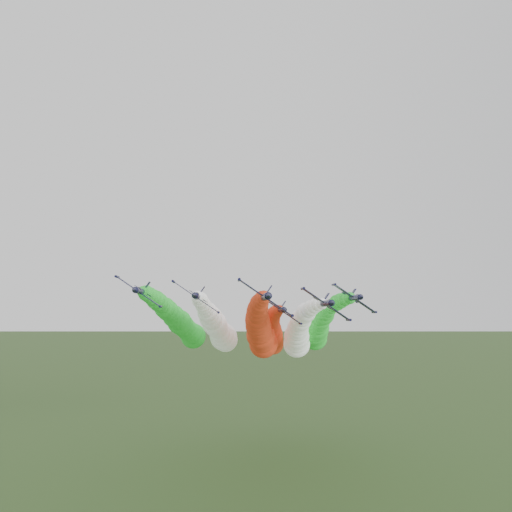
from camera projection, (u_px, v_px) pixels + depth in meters
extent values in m
cylinder|color=#111133|center=(266.00, 297.00, 70.35)|extent=(1.42, 8.37, 1.42)
cone|color=#111133|center=(269.00, 296.00, 65.46)|extent=(1.29, 1.67, 1.29)
cone|color=black|center=(263.00, 298.00, 74.87)|extent=(1.29, 0.84, 1.29)
ellipsoid|color=black|center=(268.00, 294.00, 68.55)|extent=(0.94, 1.75, 0.89)
cube|color=#111133|center=(265.00, 298.00, 70.15)|extent=(7.45, 1.77, 5.11)
cylinder|color=#111133|center=(239.00, 280.00, 70.18)|extent=(0.57, 2.42, 0.57)
cylinder|color=#111133|center=(291.00, 315.00, 70.11)|extent=(0.57, 2.42, 0.57)
cube|color=#111133|center=(268.00, 292.00, 73.99)|extent=(1.31, 1.40, 1.84)
cube|color=#111133|center=(264.00, 297.00, 73.87)|extent=(2.98, 1.02, 2.06)
sphere|color=#B62D14|center=(264.00, 297.00, 73.58)|extent=(2.07, 2.07, 2.07)
sphere|color=#B62D14|center=(262.00, 299.00, 77.35)|extent=(2.51, 2.51, 2.51)
sphere|color=#B62D14|center=(260.00, 301.00, 81.11)|extent=(2.74, 2.74, 2.74)
sphere|color=#B62D14|center=(259.00, 303.00, 84.86)|extent=(3.26, 3.26, 3.26)
sphere|color=#B62D14|center=(258.00, 306.00, 88.60)|extent=(3.31, 3.31, 3.31)
sphere|color=#B62D14|center=(258.00, 309.00, 92.34)|extent=(3.90, 3.90, 3.90)
sphere|color=#B62D14|center=(257.00, 311.00, 96.08)|extent=(4.29, 4.29, 4.29)
sphere|color=#B62D14|center=(257.00, 314.00, 99.81)|extent=(4.04, 4.04, 4.04)
sphere|color=#B62D14|center=(257.00, 317.00, 103.54)|extent=(5.00, 5.00, 5.00)
sphere|color=#B62D14|center=(258.00, 320.00, 107.27)|extent=(5.44, 5.44, 5.44)
sphere|color=#B62D14|center=(258.00, 323.00, 110.99)|extent=(5.63, 5.63, 5.63)
sphere|color=#B62D14|center=(258.00, 326.00, 114.71)|extent=(5.98, 5.98, 5.98)
sphere|color=#B62D14|center=(259.00, 329.00, 118.43)|extent=(5.84, 5.84, 5.84)
sphere|color=#B62D14|center=(260.00, 332.00, 122.14)|extent=(6.12, 6.12, 6.12)
sphere|color=#B62D14|center=(261.00, 335.00, 125.86)|extent=(7.21, 7.21, 7.21)
sphere|color=#B62D14|center=(261.00, 338.00, 129.57)|extent=(6.64, 6.64, 6.64)
sphere|color=#B62D14|center=(262.00, 341.00, 133.28)|extent=(6.52, 6.52, 6.52)
sphere|color=#B62D14|center=(264.00, 344.00, 136.99)|extent=(7.92, 7.92, 7.92)
cylinder|color=#111133|center=(196.00, 296.00, 81.63)|extent=(1.42, 8.37, 1.42)
cone|color=#111133|center=(195.00, 295.00, 76.73)|extent=(1.29, 1.67, 1.29)
cone|color=black|center=(198.00, 297.00, 86.15)|extent=(1.29, 0.84, 1.29)
ellipsoid|color=black|center=(197.00, 294.00, 79.83)|extent=(0.94, 1.75, 0.89)
cube|color=#111133|center=(196.00, 297.00, 81.42)|extent=(7.45, 1.77, 5.11)
cylinder|color=#111133|center=(173.00, 282.00, 81.46)|extent=(0.57, 2.42, 0.57)
cylinder|color=#111133|center=(218.00, 312.00, 81.39)|extent=(0.57, 2.42, 0.57)
cube|color=#111133|center=(201.00, 292.00, 85.27)|extent=(1.31, 1.40, 1.84)
cube|color=#111133|center=(198.00, 296.00, 85.15)|extent=(2.98, 1.02, 2.06)
sphere|color=white|center=(197.00, 297.00, 84.85)|extent=(2.15, 2.15, 2.15)
sphere|color=white|center=(199.00, 298.00, 88.62)|extent=(2.51, 2.51, 2.51)
sphere|color=white|center=(200.00, 300.00, 92.38)|extent=(3.01, 3.01, 3.01)
sphere|color=white|center=(201.00, 302.00, 96.13)|extent=(2.83, 2.83, 2.83)
sphere|color=white|center=(203.00, 304.00, 99.88)|extent=(3.21, 3.21, 3.21)
sphere|color=white|center=(204.00, 307.00, 103.62)|extent=(3.36, 3.36, 3.36)
sphere|color=white|center=(206.00, 309.00, 107.35)|extent=(3.54, 3.54, 3.54)
sphere|color=white|center=(207.00, 312.00, 111.09)|extent=(4.49, 4.49, 4.49)
sphere|color=white|center=(209.00, 315.00, 114.82)|extent=(4.70, 4.70, 4.70)
sphere|color=white|center=(211.00, 318.00, 118.54)|extent=(5.56, 5.56, 5.56)
sphere|color=white|center=(212.00, 320.00, 122.26)|extent=(4.90, 4.90, 4.90)
sphere|color=white|center=(214.00, 323.00, 125.99)|extent=(6.23, 6.23, 6.23)
sphere|color=white|center=(216.00, 326.00, 129.70)|extent=(6.02, 6.02, 6.02)
sphere|color=white|center=(218.00, 329.00, 133.42)|extent=(5.44, 5.44, 5.44)
sphere|color=white|center=(220.00, 331.00, 137.13)|extent=(6.08, 6.08, 6.08)
sphere|color=white|center=(222.00, 334.00, 140.85)|extent=(6.97, 6.97, 6.97)
sphere|color=white|center=(224.00, 337.00, 144.56)|extent=(7.83, 7.83, 7.83)
sphere|color=white|center=(226.00, 340.00, 148.26)|extent=(7.13, 7.13, 7.13)
cylinder|color=#111133|center=(326.00, 303.00, 80.38)|extent=(1.42, 8.37, 1.42)
cone|color=#111133|center=(333.00, 303.00, 75.49)|extent=(1.29, 1.67, 1.29)
cone|color=black|center=(321.00, 304.00, 84.91)|extent=(1.29, 0.84, 1.29)
ellipsoid|color=black|center=(330.00, 301.00, 78.59)|extent=(0.94, 1.75, 0.89)
cube|color=#111133|center=(326.00, 304.00, 80.18)|extent=(7.45, 1.77, 5.11)
cylinder|color=#111133|center=(303.00, 288.00, 80.21)|extent=(0.57, 2.42, 0.57)
cylinder|color=#111133|center=(349.00, 320.00, 80.15)|extent=(0.57, 2.42, 0.57)
cube|color=#111133|center=(325.00, 298.00, 84.03)|extent=(1.31, 1.40, 1.84)
cube|color=#111133|center=(322.00, 303.00, 83.91)|extent=(2.98, 1.02, 2.06)
sphere|color=white|center=(322.00, 304.00, 83.61)|extent=(1.92, 1.92, 1.92)
sphere|color=white|center=(318.00, 305.00, 87.38)|extent=(2.36, 2.36, 2.36)
sphere|color=white|center=(314.00, 306.00, 91.14)|extent=(2.69, 2.69, 2.69)
sphere|color=white|center=(311.00, 308.00, 94.89)|extent=(3.07, 3.07, 3.07)
sphere|color=white|center=(308.00, 310.00, 98.64)|extent=(3.09, 3.09, 3.09)
sphere|color=white|center=(306.00, 313.00, 102.38)|extent=(4.09, 4.09, 4.09)
sphere|color=white|center=(304.00, 315.00, 106.11)|extent=(3.94, 3.94, 3.94)
sphere|color=white|center=(302.00, 318.00, 109.84)|extent=(4.17, 4.17, 4.17)
sphere|color=white|center=(301.00, 320.00, 113.57)|extent=(4.87, 4.87, 4.87)
sphere|color=white|center=(300.00, 323.00, 117.30)|extent=(4.62, 4.62, 4.62)
sphere|color=white|center=(299.00, 325.00, 121.02)|extent=(4.94, 4.94, 4.94)
sphere|color=white|center=(298.00, 328.00, 124.74)|extent=(5.42, 5.42, 5.42)
sphere|color=white|center=(297.00, 331.00, 128.46)|extent=(5.40, 5.40, 5.40)
sphere|color=white|center=(297.00, 333.00, 132.18)|extent=(6.19, 6.19, 6.19)
sphere|color=white|center=(297.00, 336.00, 135.89)|extent=(6.95, 6.95, 6.95)
sphere|color=white|center=(297.00, 339.00, 139.60)|extent=(6.51, 6.51, 6.51)
sphere|color=white|center=(297.00, 341.00, 143.31)|extent=(6.76, 6.76, 6.76)
sphere|color=white|center=(297.00, 344.00, 147.02)|extent=(7.89, 7.89, 7.89)
cylinder|color=#111133|center=(140.00, 291.00, 84.48)|extent=(1.42, 8.37, 1.42)
cone|color=#111133|center=(134.00, 290.00, 79.59)|extent=(1.29, 1.67, 1.29)
cone|color=black|center=(144.00, 292.00, 89.00)|extent=(1.29, 0.84, 1.29)
ellipsoid|color=black|center=(139.00, 289.00, 82.68)|extent=(0.94, 1.75, 0.89)
cube|color=#111133|center=(139.00, 292.00, 84.28)|extent=(7.45, 1.77, 5.11)
cylinder|color=#111133|center=(117.00, 277.00, 84.31)|extent=(0.57, 2.42, 0.57)
cylinder|color=#111133|center=(161.00, 307.00, 84.24)|extent=(0.57, 2.42, 0.57)
cube|color=#111133|center=(146.00, 287.00, 88.12)|extent=(1.31, 1.40, 1.84)
cube|color=#111133|center=(143.00, 291.00, 88.00)|extent=(2.98, 1.02, 2.06)
sphere|color=green|center=(143.00, 292.00, 87.71)|extent=(2.00, 2.00, 2.00)
sphere|color=green|center=(146.00, 293.00, 91.48)|extent=(2.91, 2.91, 2.91)
sphere|color=green|center=(149.00, 295.00, 95.23)|extent=(3.11, 3.11, 3.11)
sphere|color=green|center=(153.00, 297.00, 98.98)|extent=(3.35, 3.35, 3.35)
sphere|color=green|center=(156.00, 300.00, 102.73)|extent=(3.91, 3.91, 3.91)
sphere|color=green|center=(159.00, 302.00, 106.47)|extent=(4.07, 4.07, 4.07)
sphere|color=green|center=(162.00, 305.00, 110.21)|extent=(3.71, 3.71, 3.71)
sphere|color=green|center=(165.00, 308.00, 113.94)|extent=(4.83, 4.83, 4.83)
sphere|color=green|center=(168.00, 311.00, 117.67)|extent=(4.99, 4.99, 4.99)
sphere|color=green|center=(171.00, 313.00, 121.39)|extent=(4.73, 4.73, 4.73)
sphere|color=green|center=(174.00, 316.00, 125.12)|extent=(5.56, 5.56, 5.56)
sphere|color=green|center=(177.00, 319.00, 128.84)|extent=(5.68, 5.68, 5.68)
sphere|color=green|center=(179.00, 322.00, 132.56)|extent=(6.44, 6.44, 6.44)
sphere|color=green|center=(182.00, 325.00, 136.27)|extent=(6.16, 6.16, 6.16)
sphere|color=green|center=(185.00, 328.00, 139.99)|extent=(5.98, 5.98, 5.98)
sphere|color=green|center=(188.00, 330.00, 143.70)|extent=(6.04, 6.04, 6.04)
sphere|color=green|center=(190.00, 333.00, 147.41)|extent=(6.60, 6.60, 6.60)
sphere|color=green|center=(193.00, 336.00, 151.12)|extent=(7.53, 7.53, 7.53)
cylinder|color=#111133|center=(354.00, 298.00, 91.23)|extent=(1.42, 8.37, 1.42)
cone|color=#111133|center=(362.00, 297.00, 86.34)|extent=(1.29, 1.67, 1.29)
cone|color=black|center=(348.00, 298.00, 95.76)|extent=(1.29, 0.84, 1.29)
ellipsoid|color=black|center=(358.00, 296.00, 89.44)|extent=(0.94, 1.75, 0.89)
cube|color=#111133|center=(354.00, 298.00, 91.03)|extent=(7.45, 1.77, 5.11)
cylinder|color=#111133|center=(334.00, 285.00, 91.06)|extent=(0.57, 2.42, 0.57)
cylinder|color=#111133|center=(374.00, 312.00, 91.00)|extent=(0.57, 2.42, 0.57)
cube|color=#111133|center=(352.00, 294.00, 94.88)|extent=(1.31, 1.40, 1.84)
cube|color=#111133|center=(350.00, 298.00, 94.76)|extent=(2.98, 1.02, 2.06)
sphere|color=green|center=(350.00, 298.00, 94.46)|extent=(2.32, 2.32, 2.32)
sphere|color=green|center=(345.00, 299.00, 98.23)|extent=(2.72, 2.72, 2.72)
sphere|color=green|center=(341.00, 301.00, 101.99)|extent=(3.19, 3.19, 3.19)
sphere|color=green|center=(337.00, 303.00, 105.74)|extent=(3.44, 3.44, 3.44)
sphere|color=green|center=(334.00, 305.00, 109.49)|extent=(3.19, 3.19, 3.19)
sphere|color=green|center=(331.00, 307.00, 113.23)|extent=(3.21, 3.21, 3.21)
sphere|color=green|center=(328.00, 309.00, 116.96)|extent=(3.83, 3.83, 3.83)
sphere|color=green|center=(326.00, 312.00, 120.69)|extent=(4.38, 4.38, 4.38)
sphere|color=green|center=(324.00, 314.00, 124.42)|extent=(5.29, 5.29, 5.29)
sphere|color=green|center=(322.00, 317.00, 128.15)|extent=(4.52, 4.52, 4.52)
sphere|color=green|center=(320.00, 320.00, 131.87)|extent=(5.37, 5.37, 5.37)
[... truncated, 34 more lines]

